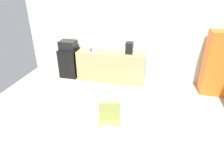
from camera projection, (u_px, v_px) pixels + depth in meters
ground_plane at (92, 144)px, 3.59m from camera, size 6.00×6.00×0.00m
wall_back at (122, 36)px, 5.64m from camera, size 6.00×0.10×2.60m
counter_block at (112, 66)px, 5.76m from camera, size 2.00×0.60×0.90m
mini_fridge at (70, 62)px, 6.04m from camera, size 0.54×0.54×0.88m
microwave at (68, 45)px, 5.79m from camera, size 0.48×0.38×0.26m
locker_cabinet at (217, 64)px, 4.93m from camera, size 0.60×0.50×1.68m
chair_olive at (109, 120)px, 3.42m from camera, size 0.50×0.50×0.83m
mug_white at (91, 50)px, 5.59m from camera, size 0.13×0.08×0.09m
coffee_maker at (129, 48)px, 5.39m from camera, size 0.20×0.24×0.32m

